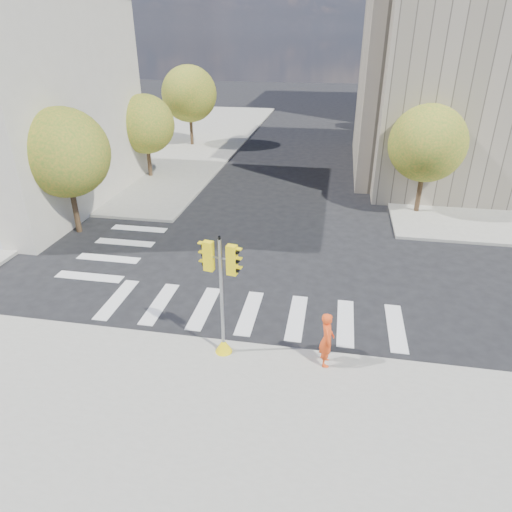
# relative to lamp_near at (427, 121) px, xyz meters

# --- Properties ---
(ground) EXTENTS (160.00, 160.00, 0.00)m
(ground) POSITION_rel_lamp_near_xyz_m (-8.00, -14.00, -4.58)
(ground) COLOR black
(ground) RESTS_ON ground
(sidewalk_far_left) EXTENTS (28.00, 40.00, 0.15)m
(sidewalk_far_left) POSITION_rel_lamp_near_xyz_m (-28.00, 12.00, -4.50)
(sidewalk_far_left) COLOR gray
(sidewalk_far_left) RESTS_ON ground
(tree_lw_near) EXTENTS (4.40, 4.40, 6.41)m
(tree_lw_near) POSITION_rel_lamp_near_xyz_m (-18.50, -10.00, -0.38)
(tree_lw_near) COLOR #382616
(tree_lw_near) RESTS_ON ground
(tree_lw_mid) EXTENTS (4.00, 4.00, 5.77)m
(tree_lw_mid) POSITION_rel_lamp_near_xyz_m (-18.50, 0.00, -0.82)
(tree_lw_mid) COLOR #382616
(tree_lw_mid) RESTS_ON ground
(tree_lw_far) EXTENTS (4.80, 4.80, 6.95)m
(tree_lw_far) POSITION_rel_lamp_near_xyz_m (-18.50, 10.00, -0.04)
(tree_lw_far) COLOR #382616
(tree_lw_far) RESTS_ON ground
(tree_re_near) EXTENTS (4.20, 4.20, 6.16)m
(tree_re_near) POSITION_rel_lamp_near_xyz_m (-0.50, -4.00, -0.53)
(tree_re_near) COLOR #382616
(tree_re_near) RESTS_ON ground
(tree_re_mid) EXTENTS (4.60, 4.60, 6.66)m
(tree_re_mid) POSITION_rel_lamp_near_xyz_m (-0.50, 8.00, -0.23)
(tree_re_mid) COLOR #382616
(tree_re_mid) RESTS_ON ground
(tree_re_far) EXTENTS (4.00, 4.00, 5.88)m
(tree_re_far) POSITION_rel_lamp_near_xyz_m (-0.50, 20.00, -0.71)
(tree_re_far) COLOR #382616
(tree_re_far) RESTS_ON ground
(lamp_near) EXTENTS (0.35, 0.18, 8.11)m
(lamp_near) POSITION_rel_lamp_near_xyz_m (0.00, 0.00, 0.00)
(lamp_near) COLOR black
(lamp_near) RESTS_ON sidewalk_far_right
(lamp_far) EXTENTS (0.35, 0.18, 8.11)m
(lamp_far) POSITION_rel_lamp_near_xyz_m (0.00, 14.00, 0.00)
(lamp_far) COLOR black
(lamp_far) RESTS_ON sidewalk_far_right
(traffic_signal) EXTENTS (1.08, 0.56, 4.16)m
(traffic_signal) POSITION_rel_lamp_near_xyz_m (-8.46, -18.60, -2.68)
(traffic_signal) COLOR yellow
(traffic_signal) RESTS_ON sidewalk_near
(photographer) EXTENTS (0.51, 0.72, 1.86)m
(photographer) POSITION_rel_lamp_near_xyz_m (-5.15, -18.60, -3.50)
(photographer) COLOR #F24816
(photographer) RESTS_ON sidewalk_near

